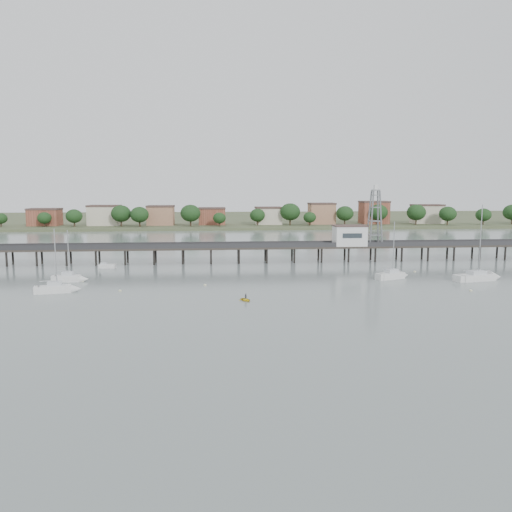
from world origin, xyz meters
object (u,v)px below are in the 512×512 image
at_px(white_tender, 107,266).
at_px(yellow_dinghy, 246,301).
at_px(sailboat_b, 72,278).
at_px(lattice_tower, 375,218).
at_px(sailboat_c, 395,275).
at_px(sailboat_d, 483,277).
at_px(pier, 252,247).
at_px(sailboat_a, 61,289).

xyz_separation_m(white_tender, yellow_dinghy, (30.11, -37.64, -0.46)).
height_order(sailboat_b, white_tender, sailboat_b).
relative_size(lattice_tower, white_tender, 3.91).
height_order(sailboat_b, sailboat_c, sailboat_c).
relative_size(sailboat_d, sailboat_b, 1.51).
bearing_deg(lattice_tower, sailboat_d, -65.52).
bearing_deg(sailboat_c, pier, 114.74).
distance_m(lattice_tower, sailboat_c, 28.02).
xyz_separation_m(lattice_tower, white_tender, (-66.30, -6.22, -10.64)).
distance_m(lattice_tower, sailboat_a, 77.39).
distance_m(lattice_tower, yellow_dinghy, 57.94).
bearing_deg(pier, sailboat_c, -42.93).
xyz_separation_m(sailboat_c, yellow_dinghy, (-32.31, -18.16, -0.65)).
bearing_deg(sailboat_a, sailboat_d, -9.08).
bearing_deg(sailboat_d, pier, 134.57).
height_order(white_tender, yellow_dinghy, white_tender).
bearing_deg(sailboat_b, pier, 29.73).
bearing_deg(sailboat_a, white_tender, 72.66).
bearing_deg(white_tender, sailboat_b, -93.74).
height_order(sailboat_a, white_tender, sailboat_a).
distance_m(pier, sailboat_b, 44.86).
distance_m(sailboat_d, sailboat_b, 82.99).
xyz_separation_m(lattice_tower, yellow_dinghy, (-36.19, -43.86, -11.10)).
height_order(pier, sailboat_d, sailboat_d).
xyz_separation_m(sailboat_a, sailboat_b, (-0.91, 10.64, 0.01)).
bearing_deg(sailboat_a, yellow_dinghy, -29.15).
height_order(sailboat_a, sailboat_d, sailboat_d).
bearing_deg(sailboat_d, white_tender, 151.57).
xyz_separation_m(sailboat_a, yellow_dinghy, (32.42, -9.61, -0.65)).
bearing_deg(sailboat_b, sailboat_d, -5.96).
distance_m(pier, sailboat_a, 50.60).
xyz_separation_m(lattice_tower, sailboat_b, (-69.52, -23.61, -10.44)).
bearing_deg(sailboat_c, lattice_tower, 59.11).
bearing_deg(yellow_dinghy, sailboat_b, 119.19).
bearing_deg(lattice_tower, sailboat_b, -161.24).
height_order(pier, white_tender, pier).
height_order(sailboat_c, yellow_dinghy, sailboat_c).
relative_size(sailboat_c, yellow_dinghy, 5.13).
height_order(sailboat_d, yellow_dinghy, sailboat_d).
bearing_deg(white_tender, lattice_tower, 12.11).
relative_size(sailboat_a, yellow_dinghy, 4.97).
distance_m(sailboat_a, sailboat_c, 65.29).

